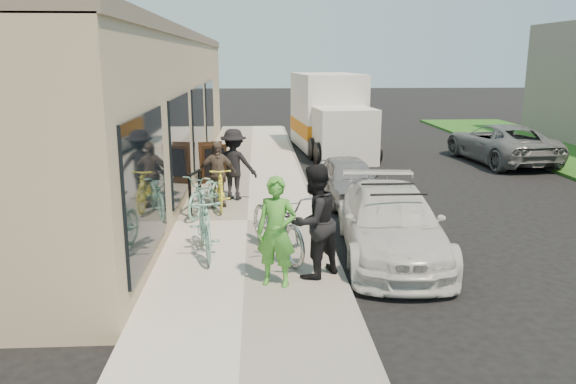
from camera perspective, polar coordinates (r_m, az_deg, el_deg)
name	(u,v)px	position (r m, az deg, el deg)	size (l,w,h in m)	color
ground	(368,278)	(9.35, 8.09, -8.69)	(120.00, 120.00, 0.00)	black
sidewalk	(248,223)	(11.99, -4.13, -3.20)	(3.00, 34.00, 0.15)	beige
curb	(320,223)	(12.06, 3.26, -3.13)	(0.12, 34.00, 0.13)	gray
storefront	(136,107)	(16.90, -15.16, 8.30)	(3.60, 20.00, 4.22)	#C6AF89
bike_rack	(195,189)	(12.42, -9.44, 0.35)	(0.22, 0.66, 0.96)	black
sandwich_board	(213,163)	(15.55, -7.63, 2.97)	(0.82, 0.83, 1.09)	black
sedan_white	(391,223)	(10.24, 10.40, -3.15)	(2.07, 4.37, 1.27)	silver
sedan_silver	(349,179)	(14.12, 6.17, 1.30)	(1.30, 3.24, 1.10)	gray
moving_truck	(330,118)	(21.62, 4.28, 7.55)	(2.74, 6.13, 2.93)	silver
far_car_gray	(500,143)	(20.60, 20.75, 4.65)	(2.21, 4.79, 1.33)	slate
tandem_bike	(278,223)	(9.75, -1.06, -3.18)	(0.75, 2.15, 1.13)	#B2B2B5
woman_rider	(276,232)	(8.36, -1.18, -4.07)	(0.61, 0.40, 1.67)	green
man_standing	(314,221)	(8.69, 2.66, -2.99)	(0.87, 0.68, 1.79)	black
cruiser_bike_a	(205,224)	(9.85, -8.47, -3.27)	(0.51, 1.81, 1.09)	#7FBDAB
cruiser_bike_b	(206,193)	(12.43, -8.32, -0.13)	(0.62, 1.77, 0.93)	#7FBDAB
cruiser_bike_c	(220,187)	(12.88, -6.92, 0.55)	(0.47, 1.67, 1.00)	yellow
bystander_a	(234,165)	(13.58, -5.52, 2.80)	(1.11, 0.64, 1.72)	black
bystander_b	(217,174)	(13.02, -7.24, 1.85)	(0.89, 0.37, 1.52)	brown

